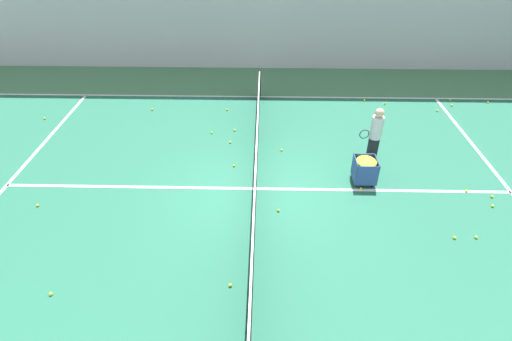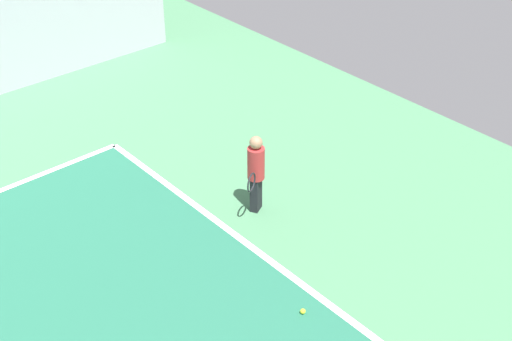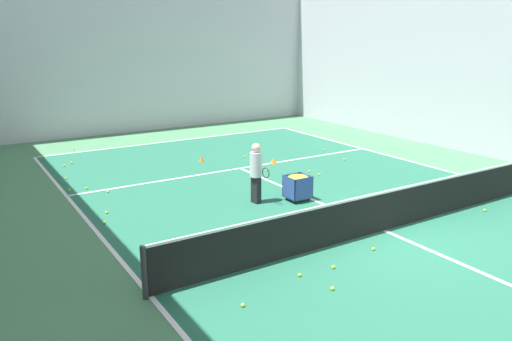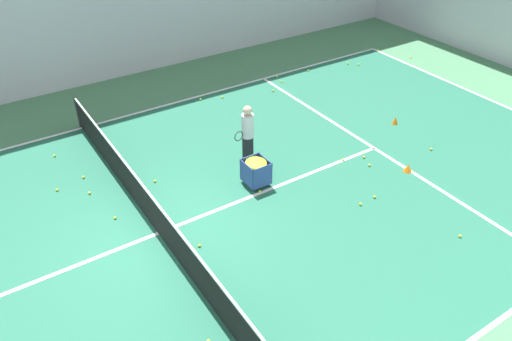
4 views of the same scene
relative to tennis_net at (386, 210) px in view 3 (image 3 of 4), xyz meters
The scene contains 39 objects.
ground_plane 0.51m from the tennis_net, ahead, with size 34.34×34.34×0.00m, color #477F56.
court_playing_area 0.51m from the tennis_net, ahead, with size 11.45×24.31×0.00m.
line_baseline_far 12.17m from the tennis_net, 90.00° to the left, with size 11.45×0.10×0.00m, color white.
line_sideline_left 5.75m from the tennis_net, behind, with size 0.10×24.31×0.00m, color white.
line_service_far 6.70m from the tennis_net, 90.00° to the left, with size 11.45×0.10×0.00m, color white.
line_centre_service 0.51m from the tennis_net, ahead, with size 0.10×13.37×0.00m, color white.
hall_enclosure_far 15.64m from the tennis_net, 90.00° to the left, with size 17.49×0.15×8.01m.
tennis_net is the anchor object (origin of this frame).
coach_at_net 3.65m from the tennis_net, 113.80° to the left, with size 0.37×0.66×1.66m.
ball_cart 2.91m from the tennis_net, 97.57° to the left, with size 0.62×0.58×0.73m.
training_cone_0 6.76m from the tennis_net, 78.58° to the left, with size 0.24×0.24×0.20m, color orange.
training_cone_1 8.28m from the tennis_net, 94.87° to the left, with size 0.19×0.19×0.24m, color orange.
tennis_ball_0 3.29m from the tennis_net, 152.42° to the right, with size 0.07×0.07×0.07m, color yellow.
tennis_ball_1 11.48m from the tennis_net, 114.46° to the left, with size 0.07×0.07×0.07m, color yellow.
tennis_ball_3 4.89m from the tennis_net, 69.03° to the left, with size 0.07×0.07×0.07m, color yellow.
tennis_ball_6 3.20m from the tennis_net, 165.83° to the right, with size 0.07×0.07×0.07m, color yellow.
tennis_ball_8 3.25m from the tennis_net, ahead, with size 0.07×0.07×0.07m, color yellow.
tennis_ball_9 5.97m from the tennis_net, 84.18° to the left, with size 0.07×0.07×0.07m, color yellow.
tennis_ball_11 13.39m from the tennis_net, 108.15° to the left, with size 0.07×0.07×0.07m, color yellow.
tennis_ball_12 8.05m from the tennis_net, 83.09° to the left, with size 0.07×0.07×0.07m, color yellow.
tennis_ball_14 5.35m from the tennis_net, 71.19° to the left, with size 0.07×0.07×0.07m, color yellow.
tennis_ball_15 11.38m from the tennis_net, 116.41° to the left, with size 0.07×0.07×0.07m, color yellow.
tennis_ball_16 10.04m from the tennis_net, 122.30° to the left, with size 0.07×0.07×0.07m, color yellow.
tennis_ball_18 6.82m from the tennis_net, 55.89° to the left, with size 0.07×0.07×0.07m, color yellow.
tennis_ball_20 8.38m from the tennis_net, 59.95° to the left, with size 0.07×0.07×0.07m, color yellow.
tennis_ball_21 8.70m from the tennis_net, 125.82° to the left, with size 0.07×0.07×0.07m, color yellow.
tennis_ball_22 6.10m from the tennis_net, 87.85° to the left, with size 0.07×0.07×0.07m, color yellow.
tennis_ball_23 4.70m from the tennis_net, 165.92° to the right, with size 0.07×0.07×0.07m, color yellow.
tennis_ball_24 6.72m from the tennis_net, 144.10° to the left, with size 0.07×0.07×0.07m, color yellow.
tennis_ball_25 2.81m from the tennis_net, 90.38° to the left, with size 0.07×0.07×0.07m, color yellow.
tennis_ball_27 13.31m from the tennis_net, 114.02° to the left, with size 0.07×0.07×0.07m, color yellow.
tennis_ball_28 5.53m from the tennis_net, 89.87° to the left, with size 0.07×0.07×0.07m, color yellow.
tennis_ball_30 2.08m from the tennis_net, 158.77° to the left, with size 0.07×0.07×0.07m, color yellow.
tennis_ball_31 7.89m from the tennis_net, 126.06° to the left, with size 0.07×0.07×0.07m, color yellow.
tennis_ball_34 6.96m from the tennis_net, 138.17° to the left, with size 0.07×0.07×0.07m, color yellow.
tennis_ball_35 1.17m from the tennis_net, 32.52° to the left, with size 0.07×0.07×0.07m, color yellow.
tennis_ball_36 1.30m from the tennis_net, 147.35° to the right, with size 0.07×0.07×0.07m, color yellow.
tennis_ball_37 2.50m from the tennis_net, 159.57° to the right, with size 0.07×0.07×0.07m, color yellow.
tennis_ball_38 9.07m from the tennis_net, 127.79° to the left, with size 0.07×0.07×0.07m, color yellow.
Camera 3 is at (-8.34, -7.61, 4.43)m, focal length 35.00 mm.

